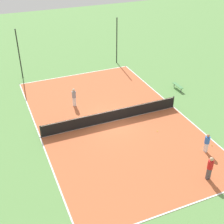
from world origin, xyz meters
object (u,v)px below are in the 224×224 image
Objects in this scene: tennis_net at (112,115)px; tennis_ball_left_sideline at (144,111)px; player_coach_red at (210,167)px; tennis_ball_far_baseline at (212,145)px; fence_post_back_left at (19,54)px; player_near_blue at (207,142)px; fence_post_back_right at (117,41)px; tennis_ball_midcourt at (157,131)px; bench at (178,86)px; player_baseline_gray at (74,96)px.

tennis_net is 3.17m from tennis_ball_left_sideline.
player_coach_red reaches higher than tennis_ball_far_baseline.
fence_post_back_left is at bearing 105.46° from player_coach_red.
player_near_blue reaches higher than tennis_ball_left_sideline.
tennis_ball_far_baseline is 0.01× the size of fence_post_back_right.
fence_post_back_right is (2.27, 11.03, 2.55)m from tennis_ball_left_sideline.
tennis_ball_midcourt is 0.01× the size of fence_post_back_left.
bench is 1.01× the size of player_near_blue.
player_coach_red is at bearing 155.64° from bench.
tennis_net is 12.74m from fence_post_back_left.
tennis_net is 7.76m from player_near_blue.
bench is at bearing 62.65° from player_baseline_gray.
tennis_ball_midcourt is (2.68, -2.78, -0.51)m from tennis_net.
tennis_ball_left_sideline is at bearing 82.07° from tennis_ball_midcourt.
tennis_net is 7.83× the size of bench.
tennis_ball_midcourt is (4.77, -6.38, -0.94)m from player_baseline_gray.
tennis_net is 9.10m from player_coach_red.
player_coach_red is 5.89m from tennis_ball_midcourt.
fence_post_back_right is (7.48, 7.76, 1.61)m from player_baseline_gray.
tennis_ball_far_baseline is 17.46m from fence_post_back_right.
fence_post_back_right reaches higher than player_near_blue.
tennis_ball_left_sideline and tennis_ball_midcourt have the same top height.
tennis_ball_far_baseline is at bearing -48.52° from tennis_ball_midcourt.
bench reaches higher than tennis_ball_left_sideline.
tennis_net is at bearing -64.64° from fence_post_back_left.
player_near_blue is at bearing 158.50° from bench.
player_coach_red reaches higher than player_near_blue.
tennis_ball_left_sideline is at bearing 81.94° from player_coach_red.
player_coach_red is 0.33× the size of fence_post_back_left.
fence_post_back_left is at bearing 26.70° from player_near_blue.
bench is 9.72m from player_near_blue.
tennis_ball_left_sideline is 1.00× the size of tennis_ball_midcourt.
player_baseline_gray is 25.02× the size of tennis_ball_left_sideline.
tennis_ball_far_baseline is at bearing -69.52° from tennis_ball_left_sideline.
tennis_ball_midcourt is (-0.43, -3.12, 0.00)m from tennis_ball_left_sideline.
fence_post_back_left is (-13.54, 8.58, 2.22)m from bench.
bench is 5.61m from tennis_ball_left_sideline.
player_coach_red is (-1.59, -2.34, 0.15)m from player_near_blue.
player_coach_red is (-5.15, -11.37, 0.62)m from bench.
player_baseline_gray is (-10.24, 0.82, 0.61)m from bench.
player_baseline_gray is at bearing -67.00° from fence_post_back_left.
player_baseline_gray is (-2.09, 3.61, 0.43)m from tennis_net.
tennis_ball_midcourt is at bearing -100.83° from fence_post_back_right.
tennis_net is 12.74m from fence_post_back_right.
bench is at bearing 18.88° from tennis_net.
tennis_ball_far_baseline is (5.45, -5.91, -0.51)m from tennis_net.
player_baseline_gray is (-6.69, 9.85, 0.14)m from player_near_blue.
fence_post_back_left reaches higher than player_baseline_gray.
player_baseline_gray reaches higher than tennis_ball_midcourt.
fence_post_back_left reaches higher than player_coach_red.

